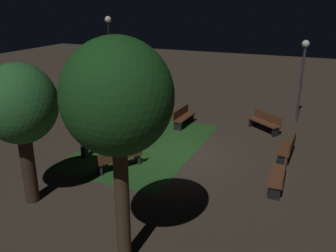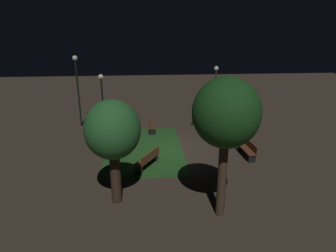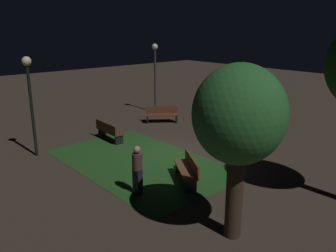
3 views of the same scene
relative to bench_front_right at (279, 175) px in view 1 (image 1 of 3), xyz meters
The scene contains 13 objects.
ground_plane 4.42m from the bench_front_right, 72.57° to the left, with size 60.00×60.00×0.00m, color #3D3328.
grass_lawn 6.07m from the bench_front_right, 74.50° to the left, with size 7.41×4.56×0.01m, color #23511E.
bench_front_right is the anchor object (origin of this frame).
bench_path_side 2.63m from the bench_front_right, ahead, with size 1.82×0.54×0.88m.
bench_by_lamp 5.71m from the bench_front_right, 98.77° to the left, with size 1.79×1.35×0.88m.
bench_front_left 5.70m from the bench_front_right, 13.89° to the left, with size 1.49×1.71×0.88m.
bench_lawn_edge 7.10m from the bench_front_right, 48.10° to the left, with size 1.82×0.56×0.88m.
tree_back_left 8.45m from the bench_front_right, 119.07° to the left, with size 2.19×2.19×4.36m.
tree_back_right 6.94m from the bench_front_right, 150.21° to the left, with size 2.39×2.39×5.37m.
lamp_post_plaza_east 8.04m from the bench_front_right, ahead, with size 0.36×0.36×4.16m.
lamp_post_near_wall 10.20m from the bench_front_right, 59.69° to the left, with size 0.36×0.36×4.03m.
lamp_post_path_center 12.63m from the bench_front_right, 58.43° to the left, with size 0.36×0.36×5.14m.
pedestrian 7.50m from the bench_front_right, 93.75° to the left, with size 0.32×0.32×1.61m.
Camera 1 is at (-12.74, -5.09, 6.02)m, focal length 38.77 mm.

